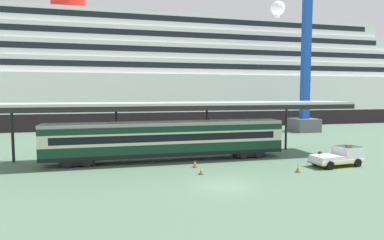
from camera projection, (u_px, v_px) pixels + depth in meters
name	position (u px, v px, depth m)	size (l,w,h in m)	color
ground_plane	(225.00, 186.00, 24.82)	(400.00, 400.00, 0.00)	#52735A
cruise_ship	(80.00, 75.00, 70.48)	(166.68, 22.04, 33.25)	black
platform_canopy	(167.00, 105.00, 34.07)	(41.28, 6.00, 6.09)	beige
train_carriage	(168.00, 139.00, 33.97)	(24.72, 2.81, 4.11)	black
service_truck	(341.00, 156.00, 31.74)	(5.39, 2.69, 2.02)	white
traffic_cone_near	(195.00, 164.00, 31.10)	(0.36, 0.36, 0.74)	black
traffic_cone_mid	(298.00, 168.00, 29.22)	(0.36, 0.36, 0.78)	black
traffic_cone_far	(201.00, 170.00, 28.43)	(0.36, 0.36, 0.73)	black
dockside_crane	(310.00, 32.00, 58.61)	(12.83, 4.40, 59.78)	#595960
quay_bollard	(320.00, 155.00, 34.36)	(0.48, 0.48, 0.96)	black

